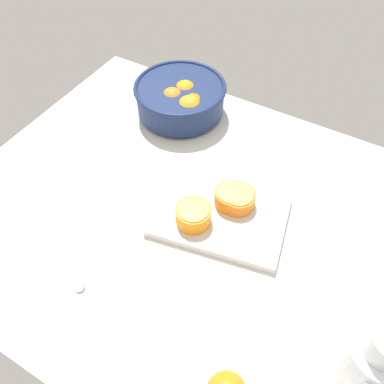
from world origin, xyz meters
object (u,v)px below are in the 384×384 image
fruit_bowl (181,98)px  spoon (80,271)px  orange_half_0 (193,215)px  orange_half_2 (237,199)px  orange_half_1 (231,197)px  cutting_board (220,216)px  juice_pitcher (370,361)px

fruit_bowl → spoon: bearing=-81.4°
orange_half_0 → orange_half_2: size_ratio=0.96×
orange_half_1 → spoon: 37.57cm
orange_half_0 → cutting_board: bearing=48.7°
fruit_bowl → orange_half_0: 41.49cm
orange_half_1 → cutting_board: bearing=-98.7°
orange_half_2 → spoon: orange_half_2 is taller
orange_half_0 → spoon: size_ratio=0.63×
orange_half_1 → juice_pitcher: bearing=-30.5°
fruit_bowl → orange_half_2: fruit_bowl is taller
fruit_bowl → spoon: fruit_bowl is taller
fruit_bowl → spoon: size_ratio=2.07×
orange_half_0 → orange_half_2: orange_half_0 is taller
fruit_bowl → orange_half_1: size_ratio=3.46×
juice_pitcher → spoon: 58.42cm
orange_half_2 → juice_pitcher: bearing=-32.1°
cutting_board → fruit_bowl: bearing=134.1°
juice_pitcher → orange_half_0: juice_pitcher is taller
orange_half_0 → fruit_bowl: bearing=124.8°
cutting_board → orange_half_1: orange_half_1 is taller
orange_half_1 → orange_half_2: (1.53, 0.52, -0.06)cm
orange_half_2 → orange_half_0: bearing=-124.6°
fruit_bowl → orange_half_2: (30.21, -24.56, -1.38)cm
fruit_bowl → orange_half_0: bearing=-55.2°
cutting_board → orange_half_2: orange_half_2 is taller
juice_pitcher → orange_half_1: bearing=149.5°
fruit_bowl → orange_half_1: 38.12cm
juice_pitcher → orange_half_1: (-37.26, 21.94, -2.07)cm
juice_pitcher → spoon: juice_pitcher is taller
orange_half_1 → spoon: bearing=-122.5°
juice_pitcher → fruit_bowl: bearing=144.5°
cutting_board → juice_pitcher: bearing=-25.4°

